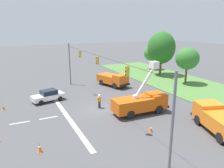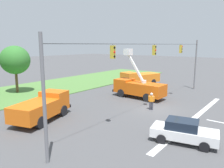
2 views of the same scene
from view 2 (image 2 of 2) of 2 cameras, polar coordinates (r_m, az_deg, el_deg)
ground_plane at (r=23.00m, az=10.84°, el=-6.49°), size 200.00×200.00×0.00m
grass_verge at (r=34.71m, az=-16.68°, el=-0.98°), size 56.00×12.00×0.10m
lane_markings at (r=21.21m, az=24.78°, el=-8.71°), size 17.60×15.25×0.01m
signal_gantry at (r=22.09m, az=11.17°, el=4.55°), size 26.20×0.33×7.20m
tree_centre at (r=32.13m, az=-24.01°, el=5.72°), size 3.80×4.17×6.43m
utility_truck_bucket_lift at (r=27.32m, az=6.85°, el=-0.79°), size 2.55×6.70×6.04m
utility_truck_support_near at (r=20.14m, az=-17.73°, el=-5.70°), size 6.26×4.04×2.24m
utility_truck_support_far at (r=35.65m, az=7.18°, el=1.57°), size 7.14×4.42×2.26m
sedan_white at (r=15.85m, az=18.18°, el=-11.61°), size 2.65×4.58×1.56m
road_worker at (r=22.52m, az=10.25°, el=-4.19°), size 0.39×0.60×1.77m
traffic_cone_lane_edge_a at (r=30.66m, az=13.92°, el=-1.70°), size 0.36×0.36×0.74m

